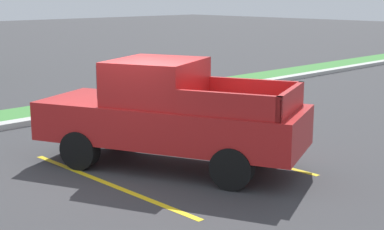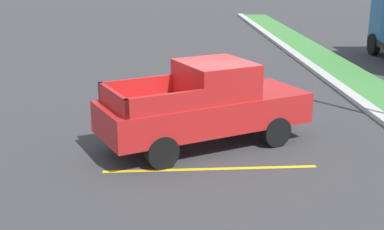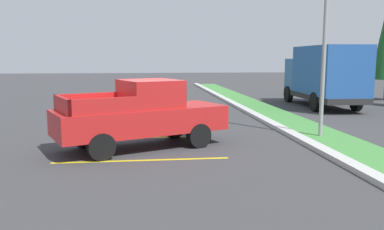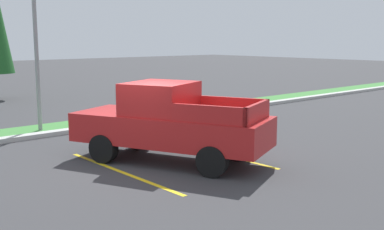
{
  "view_description": "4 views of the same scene",
  "coord_description": "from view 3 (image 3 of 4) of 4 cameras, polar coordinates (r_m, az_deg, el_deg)",
  "views": [
    {
      "loc": [
        -6.63,
        -8.36,
        3.34
      ],
      "look_at": [
        0.81,
        -0.69,
        1.06
      ],
      "focal_mm": 53.22,
      "sensor_mm": 36.0,
      "label": 1
    },
    {
      "loc": [
        13.16,
        -1.46,
        4.64
      ],
      "look_at": [
        0.94,
        -0.64,
        0.9
      ],
      "focal_mm": 49.92,
      "sensor_mm": 36.0,
      "label": 2
    },
    {
      "loc": [
        12.72,
        -0.16,
        2.78
      ],
      "look_at": [
        0.71,
        1.25,
        1.02
      ],
      "focal_mm": 37.01,
      "sensor_mm": 36.0,
      "label": 3
    },
    {
      "loc": [
        -7.07,
        -9.89,
        3.24
      ],
      "look_at": [
        1.47,
        -0.17,
        1.14
      ],
      "focal_mm": 44.4,
      "sensor_mm": 36.0,
      "label": 4
    }
  ],
  "objects": [
    {
      "name": "pickup_truck_main",
      "position": [
        12.26,
        -7.09,
        0.07
      ],
      "size": [
        3.81,
        5.54,
        2.1
      ],
      "color": "black",
      "rests_on": "ground"
    },
    {
      "name": "grass_median",
      "position": [
        14.44,
        19.15,
        -3.15
      ],
      "size": [
        56.0,
        1.8,
        0.06
      ],
      "primitive_type": "cube",
      "color": "#42843D",
      "rests_on": "ground"
    },
    {
      "name": "cargo_truck_distant",
      "position": [
        23.37,
        18.51,
        5.58
      ],
      "size": [
        6.88,
        2.7,
        3.4
      ],
      "color": "black",
      "rests_on": "ground"
    },
    {
      "name": "parking_line_near",
      "position": [
        13.94,
        -7.17,
        -3.26
      ],
      "size": [
        0.12,
        4.8,
        0.01
      ],
      "primitive_type": "cube",
      "color": "yellow",
      "rests_on": "ground"
    },
    {
      "name": "ground_plane",
      "position": [
        13.02,
        -5.87,
        -4.08
      ],
      "size": [
        120.0,
        120.0,
        0.0
      ],
      "primitive_type": "plane",
      "color": "#38383A"
    },
    {
      "name": "parking_line_far",
      "position": [
        10.92,
        -7.28,
        -6.5
      ],
      "size": [
        0.12,
        4.8,
        0.01
      ],
      "primitive_type": "cube",
      "color": "yellow",
      "rests_on": "ground"
    },
    {
      "name": "street_light",
      "position": [
        14.31,
        18.05,
        11.86
      ],
      "size": [
        0.24,
        1.49,
        6.45
      ],
      "color": "gray",
      "rests_on": "ground"
    },
    {
      "name": "curb_strip",
      "position": [
        13.99,
        15.1,
        -3.14
      ],
      "size": [
        56.0,
        0.4,
        0.15
      ],
      "primitive_type": "cube",
      "color": "#B2B2AD",
      "rests_on": "ground"
    }
  ]
}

